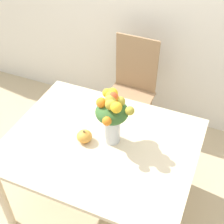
{
  "coord_description": "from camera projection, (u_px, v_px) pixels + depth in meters",
  "views": [
    {
      "loc": [
        0.64,
        -1.31,
        2.26
      ],
      "look_at": [
        0.06,
        0.05,
        0.98
      ],
      "focal_mm": 50.0,
      "sensor_mm": 36.0,
      "label": 1
    }
  ],
  "objects": [
    {
      "name": "flower_vase",
      "position": [
        112.0,
        114.0,
        1.96
      ],
      "size": [
        0.25,
        0.28,
        0.4
      ],
      "color": "silver",
      "rests_on": "dining_table"
    },
    {
      "name": "ground_plane",
      "position": [
        103.0,
        202.0,
        2.58
      ],
      "size": [
        12.0,
        12.0,
        0.0
      ],
      "primitive_type": "plane",
      "color": "tan"
    },
    {
      "name": "dining_table",
      "position": [
        101.0,
        151.0,
        2.16
      ],
      "size": [
        1.27,
        1.01,
        0.73
      ],
      "color": "beige",
      "rests_on": "ground_plane"
    },
    {
      "name": "dining_chair_near_window",
      "position": [
        131.0,
        91.0,
        2.89
      ],
      "size": [
        0.43,
        0.43,
        1.0
      ],
      "rotation": [
        0.0,
        0.0,
        -0.02
      ],
      "color": "#9E7A56",
      "rests_on": "ground_plane"
    },
    {
      "name": "pumpkin",
      "position": [
        84.0,
        136.0,
        2.08
      ],
      "size": [
        0.1,
        0.1,
        0.1
      ],
      "color": "gold",
      "rests_on": "dining_table"
    }
  ]
}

